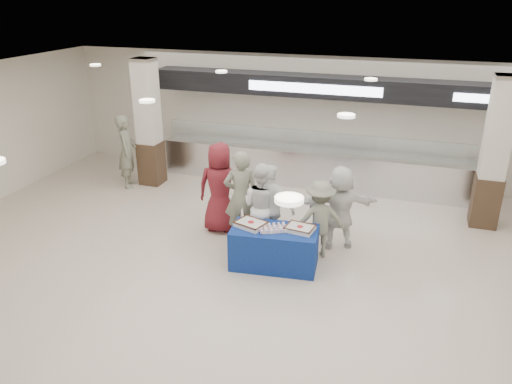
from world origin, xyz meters
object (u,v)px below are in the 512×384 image
(sheet_cake_left, at_px, (251,224))
(display_table, at_px, (274,248))
(sheet_cake_right, at_px, (300,228))
(cupcake_tray, at_px, (273,228))
(soldier_a, at_px, (241,197))
(chef_tall, at_px, (262,206))
(soldier_bg, at_px, (127,151))
(civilian_maroon, at_px, (220,188))
(chef_short, at_px, (270,208))
(soldier_b, at_px, (320,219))
(civilian_white, at_px, (340,207))

(sheet_cake_left, bearing_deg, display_table, 3.16)
(sheet_cake_right, distance_m, cupcake_tray, 0.48)
(soldier_a, relative_size, chef_tall, 1.09)
(cupcake_tray, xyz_separation_m, soldier_bg, (-4.64, 2.73, 0.15))
(sheet_cake_left, height_order, civilian_maroon, civilian_maroon)
(chef_short, height_order, soldier_bg, soldier_bg)
(display_table, bearing_deg, chef_tall, 117.38)
(civilian_maroon, relative_size, soldier_b, 1.26)
(display_table, height_order, soldier_bg, soldier_bg)
(soldier_b, xyz_separation_m, soldier_bg, (-5.35, 2.05, 0.17))
(soldier_a, bearing_deg, sheet_cake_right, 130.14)
(soldier_a, relative_size, soldier_b, 1.24)
(civilian_maroon, relative_size, chef_tall, 1.10)
(sheet_cake_right, bearing_deg, display_table, -169.38)
(sheet_cake_left, relative_size, sheet_cake_right, 1.16)
(chef_short, bearing_deg, display_table, 122.90)
(soldier_b, bearing_deg, sheet_cake_right, 44.94)
(soldier_a, xyz_separation_m, civilian_white, (1.89, 0.34, -0.11))
(civilian_maroon, relative_size, soldier_a, 1.01)
(soldier_b, distance_m, civilian_white, 0.58)
(soldier_bg, bearing_deg, chef_tall, -137.48)
(sheet_cake_right, distance_m, soldier_b, 0.61)
(cupcake_tray, distance_m, chef_tall, 0.82)
(chef_short, xyz_separation_m, soldier_bg, (-4.39, 2.05, 0.08))
(cupcake_tray, bearing_deg, civilian_maroon, 142.50)
(chef_tall, relative_size, chef_short, 1.01)
(civilian_maroon, height_order, chef_tall, civilian_maroon)
(sheet_cake_right, relative_size, soldier_bg, 0.28)
(civilian_maroon, bearing_deg, chef_short, 153.75)
(sheet_cake_left, height_order, soldier_b, soldier_b)
(civilian_maroon, distance_m, soldier_b, 2.22)
(display_table, height_order, civilian_maroon, civilian_maroon)
(sheet_cake_right, relative_size, soldier_b, 0.35)
(sheet_cake_right, relative_size, civilian_white, 0.32)
(sheet_cake_left, height_order, chef_short, chef_short)
(display_table, relative_size, soldier_a, 0.82)
(display_table, height_order, chef_tall, chef_tall)
(display_table, distance_m, chef_short, 0.85)
(sheet_cake_left, bearing_deg, chef_tall, 89.92)
(display_table, relative_size, sheet_cake_right, 2.92)
(cupcake_tray, bearing_deg, soldier_b, 43.96)
(sheet_cake_right, xyz_separation_m, cupcake_tray, (-0.46, -0.13, -0.01))
(display_table, bearing_deg, sheet_cake_right, 4.37)
(civilian_white, bearing_deg, soldier_b, 37.32)
(civilian_maroon, xyz_separation_m, soldier_b, (2.17, -0.43, -0.19))
(sheet_cake_left, xyz_separation_m, cupcake_tray, (0.42, -0.02, -0.02))
(soldier_a, height_order, chef_tall, soldier_a)
(sheet_cake_right, relative_size, cupcake_tray, 0.99)
(sheet_cake_right, xyz_separation_m, chef_short, (-0.71, 0.56, 0.06))
(sheet_cake_left, xyz_separation_m, civilian_maroon, (-1.04, 1.10, 0.15))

